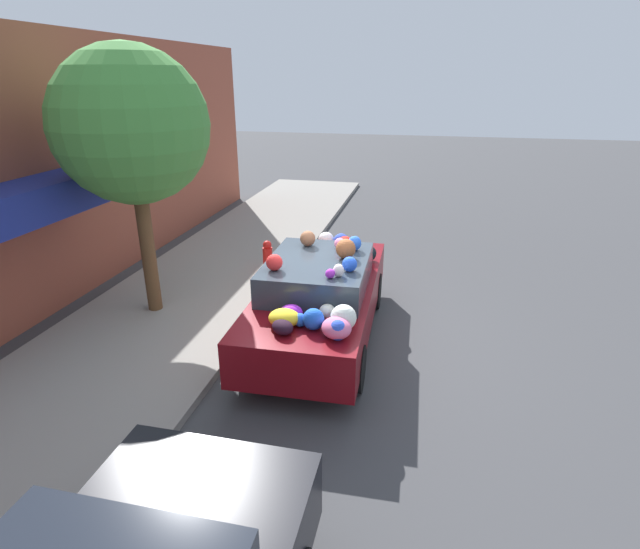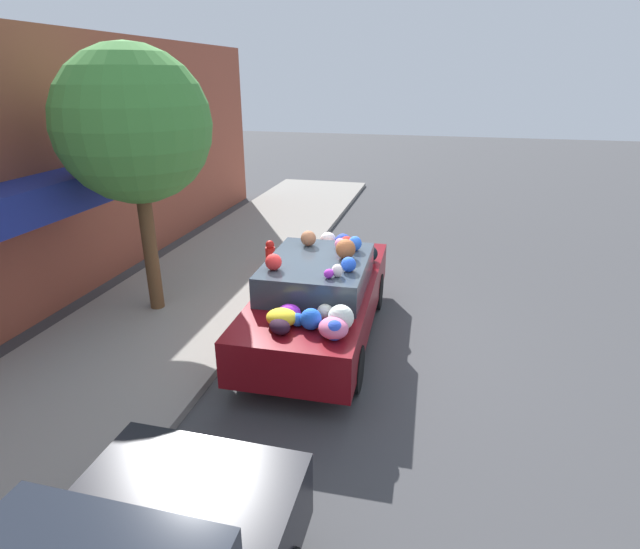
# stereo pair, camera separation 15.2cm
# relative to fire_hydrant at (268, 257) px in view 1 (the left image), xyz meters

# --- Properties ---
(ground_plane) EXTENTS (60.00, 60.00, 0.00)m
(ground_plane) POSITION_rel_fire_hydrant_xyz_m (-2.27, -1.57, -0.47)
(ground_plane) COLOR #424244
(sidewalk_curb) EXTENTS (24.00, 3.20, 0.12)m
(sidewalk_curb) POSITION_rel_fire_hydrant_xyz_m (-2.27, 1.13, -0.41)
(sidewalk_curb) COLOR gray
(sidewalk_curb) RESTS_ON ground
(building_facade) EXTENTS (18.00, 1.20, 4.75)m
(building_facade) POSITION_rel_fire_hydrant_xyz_m (-2.34, 3.34, 1.90)
(building_facade) COLOR #9E4C38
(building_facade) RESTS_ON ground
(street_tree) EXTENTS (2.43, 2.43, 4.34)m
(street_tree) POSITION_rel_fire_hydrant_xyz_m (-2.08, 1.42, 2.76)
(street_tree) COLOR brown
(street_tree) RESTS_ON sidewalk_curb
(fire_hydrant) EXTENTS (0.20, 0.20, 0.70)m
(fire_hydrant) POSITION_rel_fire_hydrant_xyz_m (0.00, 0.00, 0.00)
(fire_hydrant) COLOR red
(fire_hydrant) RESTS_ON sidewalk_curb
(art_car) EXTENTS (4.29, 1.80, 1.72)m
(art_car) POSITION_rel_fire_hydrant_xyz_m (-2.32, -1.64, 0.31)
(art_car) COLOR maroon
(art_car) RESTS_ON ground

